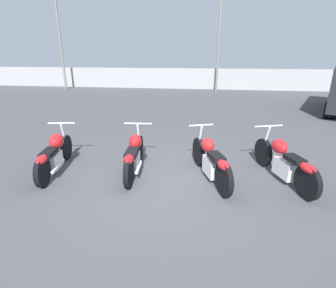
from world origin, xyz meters
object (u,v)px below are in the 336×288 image
Objects in this scene: motorcycle_slot_1 at (134,155)px; light_pole_right at (220,21)px; motorcycle_slot_3 at (284,162)px; light_pole_left at (57,16)px; motorcycle_slot_0 at (54,154)px; motorcycle_slot_2 at (211,160)px.

light_pole_right is at bearing 76.00° from motorcycle_slot_1.
light_pole_right is 15.13m from motorcycle_slot_3.
motorcycle_slot_1 is at bearing -98.48° from light_pole_right.
light_pole_left reaches higher than motorcycle_slot_0.
motorcycle_slot_3 is at bearing -7.75° from motorcycle_slot_0.
motorcycle_slot_2 is at bearing -51.80° from light_pole_left.
motorcycle_slot_0 is 1.00× the size of motorcycle_slot_2.
motorcycle_slot_3 is (1.05, -14.49, -4.23)m from light_pole_right.
motorcycle_slot_3 is (12.51, -13.80, -4.67)m from light_pole_left.
motorcycle_slot_2 is 1.54m from motorcycle_slot_3.
light_pole_right is at bearing 67.75° from motorcycle_slot_2.
motorcycle_slot_2 is at bearing 167.18° from motorcycle_slot_3.
motorcycle_slot_0 is at bearing -105.15° from light_pole_right.
motorcycle_slot_0 is 3.52m from motorcycle_slot_2.
motorcycle_slot_0 is at bearing -179.93° from motorcycle_slot_1.
light_pole_left is at bearing 113.62° from motorcycle_slot_3.
motorcycle_slot_2 is (1.70, -0.05, -0.00)m from motorcycle_slot_1.
light_pole_left is 4.29× the size of motorcycle_slot_1.
motorcycle_slot_2 reaches higher than motorcycle_slot_0.
motorcycle_slot_3 reaches higher than motorcycle_slot_0.
motorcycle_slot_3 is (5.05, 0.28, -0.00)m from motorcycle_slot_0.
light_pole_left reaches higher than light_pole_right.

